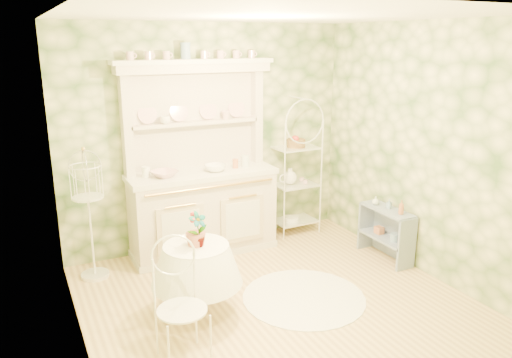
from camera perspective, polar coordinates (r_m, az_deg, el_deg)
name	(u,v)px	position (r m, az deg, el deg)	size (l,w,h in m)	color
floor	(279,304)	(5.05, 2.61, -14.09)	(3.60, 3.60, 0.00)	#D7B97A
ceiling	(283,15)	(4.39, 3.06, 18.22)	(3.60, 3.60, 0.00)	white
wall_left	(72,198)	(4.00, -20.31, -2.07)	(3.60, 3.60, 0.00)	beige
wall_right	(428,152)	(5.61, 19.10, 2.94)	(3.60, 3.60, 0.00)	beige
wall_back	(209,137)	(6.12, -5.44, 4.75)	(3.60, 3.60, 0.00)	beige
wall_front	(427,240)	(3.17, 19.01, -6.60)	(3.60, 3.60, 0.00)	beige
kitchen_dresser	(202,160)	(5.84, -6.23, 2.14)	(1.87, 0.61, 2.29)	silver
bakers_rack	(296,163)	(6.54, 4.54, 1.79)	(0.58, 0.42, 1.88)	white
side_shelf	(386,234)	(6.08, 14.61, -6.08)	(0.26, 0.71, 0.61)	#7988A5
round_table	(197,283)	(4.73, -6.73, -11.71)	(0.62, 0.62, 0.68)	white
cafe_chair	(182,310)	(4.10, -8.45, -14.63)	(0.41, 0.41, 0.90)	white
birdcage_stand	(89,210)	(5.55, -18.54, -3.38)	(0.36, 0.36, 1.54)	white
floor_basket	(212,273)	(5.45, -5.04, -10.60)	(0.30, 0.30, 0.20)	olive
lace_rug	(304,297)	(5.17, 5.48, -13.31)	(1.23, 1.23, 0.01)	white
bowl_floral	(164,176)	(5.71, -10.44, 0.33)	(0.29, 0.29, 0.07)	white
bowl_white	(215,171)	(5.87, -4.67, 0.96)	(0.25, 0.25, 0.08)	white
cup_left	(165,121)	(5.77, -10.34, 6.51)	(0.12, 0.12, 0.09)	white
cup_right	(226,117)	(6.03, -3.48, 7.12)	(0.11, 0.11, 0.10)	white
potted_geranium	(198,233)	(4.48, -6.60, -6.10)	(0.17, 0.12, 0.33)	#3F7238
bottle_amber	(401,209)	(5.81, 16.27, -3.26)	(0.06, 0.06, 0.16)	#B76B41
bottle_blue	(389,205)	(5.98, 14.96, -2.91)	(0.05, 0.05, 0.11)	#789ABA
bottle_glass	(375,202)	(6.07, 13.50, -2.58)	(0.08, 0.08, 0.10)	silver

